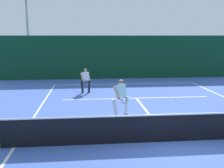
% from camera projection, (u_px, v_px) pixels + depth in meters
% --- Properties ---
extents(ground_plane, '(80.00, 80.00, 0.00)m').
position_uv_depth(ground_plane, '(170.00, 141.00, 8.89)').
color(ground_plane, '#4363BC').
extents(court_line_baseline_far, '(10.45, 0.10, 0.01)m').
position_uv_depth(court_line_baseline_far, '(125.00, 84.00, 19.47)').
color(court_line_baseline_far, white).
rests_on(court_line_baseline_far, ground_plane).
extents(court_line_sideline_left, '(0.10, 21.64, 0.01)m').
position_uv_depth(court_line_sideline_left, '(14.00, 148.00, 8.40)').
color(court_line_sideline_left, white).
rests_on(court_line_sideline_left, ground_plane).
extents(court_line_service, '(8.52, 0.10, 0.01)m').
position_uv_depth(court_line_service, '(136.00, 98.00, 15.02)').
color(court_line_service, white).
rests_on(court_line_service, ground_plane).
extents(court_line_centre, '(0.10, 6.40, 0.01)m').
position_uv_depth(court_line_centre, '(149.00, 114.00, 12.02)').
color(court_line_centre, white).
rests_on(court_line_centre, ground_plane).
extents(tennis_net, '(11.45, 0.09, 1.10)m').
position_uv_depth(tennis_net, '(171.00, 127.00, 8.79)').
color(tennis_net, '#1E4723').
rests_on(tennis_net, ground_plane).
extents(player_near, '(0.86, 1.04, 1.66)m').
position_uv_depth(player_near, '(121.00, 96.00, 11.60)').
color(player_near, silver).
rests_on(player_near, ground_plane).
extents(player_far, '(0.72, 0.90, 1.55)m').
position_uv_depth(player_far, '(86.00, 80.00, 16.29)').
color(player_far, black).
rests_on(player_far, ground_plane).
extents(tennis_ball, '(0.07, 0.07, 0.07)m').
position_uv_depth(tennis_ball, '(168.00, 97.00, 15.27)').
color(tennis_ball, '#D1E033').
rests_on(tennis_ball, ground_plane).
extents(back_fence_windscreen, '(20.21, 0.12, 3.59)m').
position_uv_depth(back_fence_windscreen, '(121.00, 57.00, 21.63)').
color(back_fence_windscreen, '#0E3921').
rests_on(back_fence_windscreen, ground_plane).
extents(light_pole, '(0.55, 0.44, 7.00)m').
position_uv_depth(light_pole, '(27.00, 27.00, 22.35)').
color(light_pole, '#9EA39E').
rests_on(light_pole, ground_plane).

